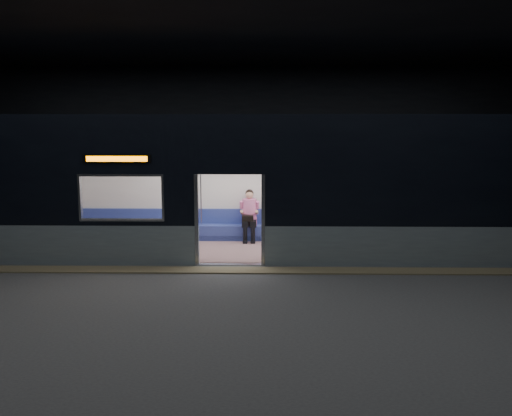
{
  "coord_description": "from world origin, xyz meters",
  "views": [
    {
      "loc": [
        0.8,
        -10.77,
        3.12
      ],
      "look_at": [
        0.56,
        2.3,
        1.11
      ],
      "focal_mm": 38.0,
      "sensor_mm": 36.0,
      "label": 1
    }
  ],
  "objects": [
    {
      "name": "passenger",
      "position": [
        0.36,
        3.55,
        0.8
      ],
      "size": [
        0.4,
        0.69,
        1.37
      ],
      "rotation": [
        0.0,
        0.0,
        0.06
      ],
      "color": "black",
      "rests_on": "metro_car"
    },
    {
      "name": "station_floor",
      "position": [
        0.0,
        0.0,
        -0.01
      ],
      "size": [
        24.0,
        14.0,
        0.01
      ],
      "primitive_type": "cube",
      "color": "#47494C",
      "rests_on": "ground"
    },
    {
      "name": "station_envelope",
      "position": [
        0.0,
        0.0,
        3.66
      ],
      "size": [
        24.0,
        14.0,
        5.0
      ],
      "color": "black",
      "rests_on": "station_floor"
    },
    {
      "name": "transit_map",
      "position": [
        3.12,
        3.85,
        1.5
      ],
      "size": [
        1.08,
        0.03,
        0.7
      ],
      "primitive_type": "cube",
      "color": "white",
      "rests_on": "metro_car"
    },
    {
      "name": "handbag",
      "position": [
        0.32,
        3.32,
        0.68
      ],
      "size": [
        0.35,
        0.32,
        0.15
      ],
      "primitive_type": "cube",
      "rotation": [
        0.0,
        0.0,
        -0.24
      ],
      "color": "black",
      "rests_on": "passenger"
    },
    {
      "name": "metro_car",
      "position": [
        -0.0,
        2.54,
        1.85
      ],
      "size": [
        18.0,
        3.04,
        3.35
      ],
      "color": "#8DA1A8",
      "rests_on": "station_floor"
    },
    {
      "name": "tactile_strip",
      "position": [
        0.0,
        0.55,
        0.01
      ],
      "size": [
        22.8,
        0.5,
        0.03
      ],
      "primitive_type": "cube",
      "color": "#8C7F59",
      "rests_on": "station_floor"
    }
  ]
}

